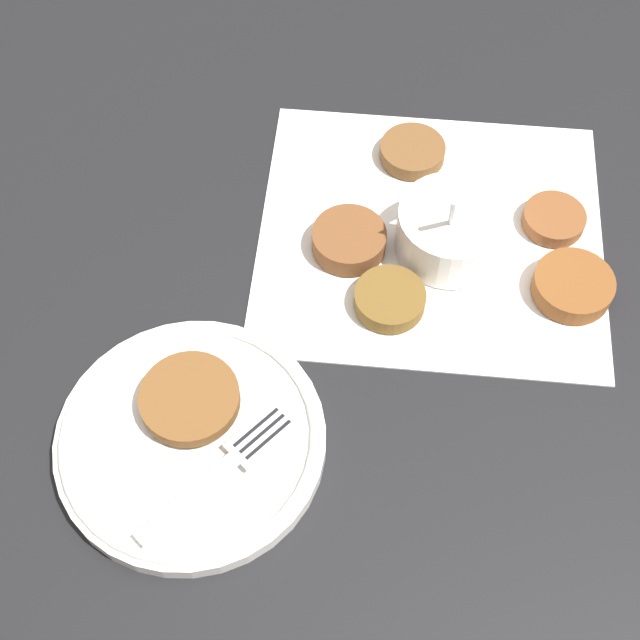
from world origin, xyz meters
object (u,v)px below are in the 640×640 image
object	(u,v)px
serving_plate	(191,439)
fork	(234,459)
fritter_on_plate	(190,398)
sauce_bowl	(449,229)

from	to	relation	value
serving_plate	fork	distance (m)	0.04
serving_plate	fritter_on_plate	world-z (taller)	fritter_on_plate
fork	sauce_bowl	bearing A→B (deg)	-134.21
sauce_bowl	fork	world-z (taller)	sauce_bowl
sauce_bowl	fork	xyz separation A→B (m)	(0.20, 0.21, -0.00)
serving_plate	fork	size ratio (longest dim) A/B	1.66
sauce_bowl	fritter_on_plate	world-z (taller)	sauce_bowl
serving_plate	fritter_on_plate	size ratio (longest dim) A/B	2.68
fritter_on_plate	fork	distance (m)	0.06
sauce_bowl	fritter_on_plate	bearing A→B (deg)	33.24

